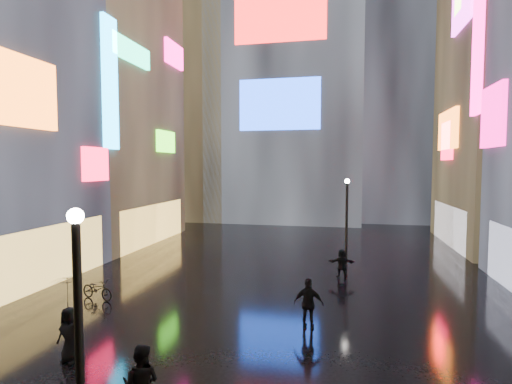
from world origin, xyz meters
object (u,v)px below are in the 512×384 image
(lamp_far, at_px, (347,216))
(pedestrian_3, at_px, (309,304))
(bicycle, at_px, (97,289))
(lamp_near, at_px, (79,330))

(lamp_far, height_order, pedestrian_3, lamp_far)
(pedestrian_3, height_order, bicycle, pedestrian_3)
(lamp_far, bearing_deg, pedestrian_3, -98.22)
(lamp_near, xyz_separation_m, pedestrian_3, (3.58, 8.07, -2.02))
(lamp_near, bearing_deg, lamp_far, 74.47)
(lamp_near, distance_m, bicycle, 11.28)
(pedestrian_3, bearing_deg, lamp_far, -95.13)
(lamp_far, bearing_deg, lamp_near, -105.53)
(pedestrian_3, xyz_separation_m, bicycle, (-9.48, 1.22, -0.46))
(bicycle, bearing_deg, lamp_far, -36.08)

